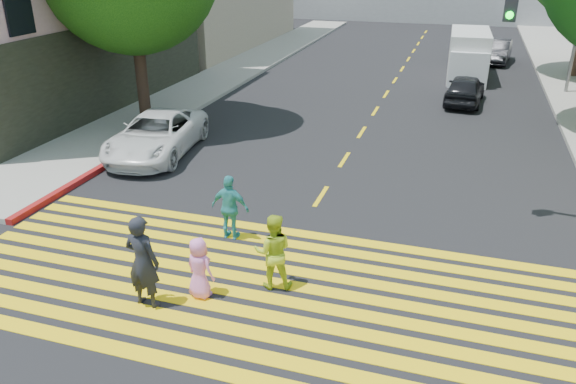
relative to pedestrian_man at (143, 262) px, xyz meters
The scene contains 14 objects.
ground 2.15m from the pedestrian_man, ahead, with size 120.00×120.00×0.00m, color black.
sidewalk_left 22.86m from the pedestrian_man, 106.73° to the left, with size 3.00×40.00×0.15m, color gray.
curb_red 7.75m from the pedestrian_man, 130.23° to the left, with size 0.20×8.00×0.16m, color maroon.
crosswalk 2.43m from the pedestrian_man, 31.00° to the left, with size 13.40×5.30×0.01m.
lane_line 22.48m from the pedestrian_man, 85.09° to the left, with size 0.12×34.40×0.01m.
pedestrian_man is the anchor object (origin of this frame).
pedestrian_woman 2.50m from the pedestrian_man, 32.33° to the left, with size 0.77×0.60×1.59m, color #AAC524.
pedestrian_child 1.08m from the pedestrian_man, 33.61° to the left, with size 0.62×0.40×1.26m, color #EF80CE.
pedestrian_extra 3.01m from the pedestrian_man, 80.38° to the left, with size 0.92×0.38×1.57m, color teal.
white_sedan 8.59m from the pedestrian_man, 118.19° to the left, with size 2.22×4.81×1.34m, color silver.
dark_car_near 18.08m from the pedestrian_man, 72.72° to the left, with size 1.49×3.70×1.26m, color black.
silver_car 29.94m from the pedestrian_man, 79.19° to the left, with size 1.79×4.39×1.27m, color #9D9EA4.
dark_car_parked 28.24m from the pedestrian_man, 75.90° to the left, with size 1.38×3.97×1.31m, color black.
white_van 23.02m from the pedestrian_man, 76.61° to the left, with size 2.04×5.04×2.35m.
Camera 1 is at (3.37, -7.65, 6.35)m, focal length 35.00 mm.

